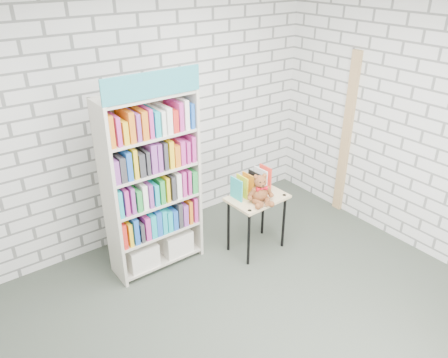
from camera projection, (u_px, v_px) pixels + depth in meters
ground at (258, 321)px, 4.10m from camera, size 4.50×4.50×0.00m
room_shell at (266, 146)px, 3.29m from camera, size 4.52×4.02×2.81m
bookshelf at (152, 184)px, 4.46m from camera, size 0.97×0.38×2.17m
display_table at (257, 204)px, 4.86m from camera, size 0.66×0.47×0.69m
table_books at (251, 183)px, 4.83m from camera, size 0.45×0.22×0.27m
teddy_bear at (261, 191)px, 4.67m from camera, size 0.29×0.29×0.32m
door_trim at (346, 135)px, 5.48m from camera, size 0.05×0.12×2.10m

